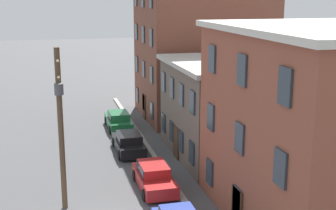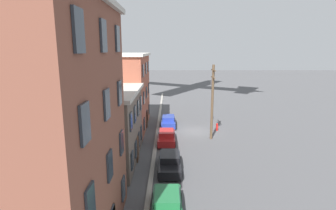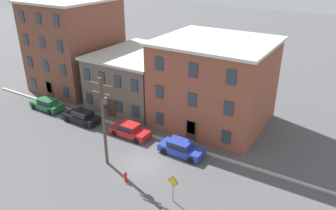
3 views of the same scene
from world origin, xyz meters
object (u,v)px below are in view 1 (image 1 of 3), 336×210
at_px(car_red, 154,176).
at_px(utility_pole, 60,121).
at_px(car_green, 119,120).
at_px(car_black, 129,142).

relative_size(car_red, utility_pole, 0.52).
bearing_deg(car_green, utility_pole, -19.30).
bearing_deg(car_red, car_black, -177.21).
xyz_separation_m(car_green, car_black, (6.19, -0.20, 0.00)).
distance_m(car_red, utility_pole, 6.57).
xyz_separation_m(car_black, utility_pole, (7.93, -4.74, 3.97)).
bearing_deg(utility_pole, car_red, 104.83).
xyz_separation_m(car_green, utility_pole, (14.12, -4.94, 3.97)).
bearing_deg(utility_pole, car_black, 149.12).
bearing_deg(car_green, car_red, 0.53).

